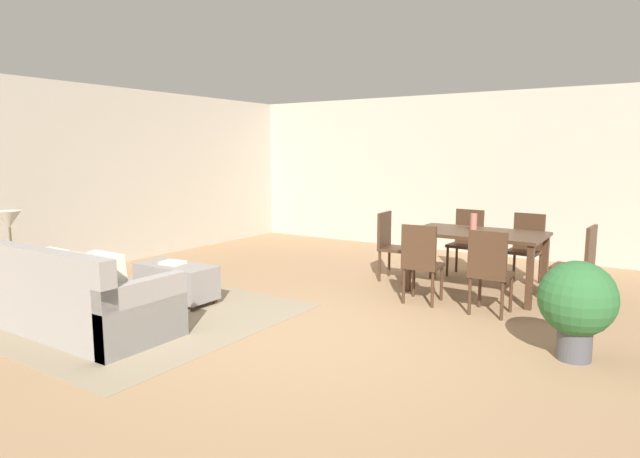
{
  "coord_description": "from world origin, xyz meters",
  "views": [
    {
      "loc": [
        2.73,
        -4.09,
        1.74
      ],
      "look_at": [
        -0.78,
        1.25,
        0.81
      ],
      "focal_mm": 30.25,
      "sensor_mm": 36.0,
      "label": 1
    }
  ],
  "objects_px": {
    "dining_chair_near_left": "(421,259)",
    "vase_centerpiece": "(474,222)",
    "ottoman_table": "(176,281)",
    "dining_chair_near_right": "(489,268)",
    "potted_plant": "(577,302)",
    "side_table": "(13,268)",
    "dining_chair_far_right": "(526,244)",
    "couch": "(76,301)",
    "dining_chair_head_east": "(580,261)",
    "dining_table": "(477,239)",
    "dining_chair_head_west": "(391,242)",
    "book_on_ottoman": "(173,263)",
    "dining_chair_far_left": "(467,238)",
    "table_lamp": "(9,221)"
  },
  "relations": [
    {
      "from": "dining_chair_near_left",
      "to": "vase_centerpiece",
      "type": "relative_size",
      "value": 4.32
    },
    {
      "from": "dining_chair_near_left",
      "to": "ottoman_table",
      "type": "bearing_deg",
      "value": -148.52
    },
    {
      "from": "dining_chair_near_right",
      "to": "potted_plant",
      "type": "bearing_deg",
      "value": -40.82
    },
    {
      "from": "side_table",
      "to": "dining_chair_far_right",
      "type": "xyz_separation_m",
      "value": [
        4.5,
        4.33,
        0.07
      ]
    },
    {
      "from": "couch",
      "to": "dining_chair_head_east",
      "type": "distance_m",
      "value": 5.35
    },
    {
      "from": "ottoman_table",
      "to": "dining_table",
      "type": "xyz_separation_m",
      "value": [
        2.77,
        2.33,
        0.42
      ]
    },
    {
      "from": "ottoman_table",
      "to": "dining_chair_near_left",
      "type": "distance_m",
      "value": 2.83
    },
    {
      "from": "dining_chair_head_west",
      "to": "book_on_ottoman",
      "type": "height_order",
      "value": "dining_chair_head_west"
    },
    {
      "from": "vase_centerpiece",
      "to": "dining_chair_near_left",
      "type": "bearing_deg",
      "value": -108.71
    },
    {
      "from": "dining_chair_far_left",
      "to": "couch",
      "type": "bearing_deg",
      "value": -118.1
    },
    {
      "from": "side_table",
      "to": "table_lamp",
      "type": "height_order",
      "value": "table_lamp"
    },
    {
      "from": "table_lamp",
      "to": "dining_table",
      "type": "height_order",
      "value": "table_lamp"
    },
    {
      "from": "dining_chair_far_right",
      "to": "dining_chair_near_left",
      "type": "bearing_deg",
      "value": -114.26
    },
    {
      "from": "couch",
      "to": "vase_centerpiece",
      "type": "relative_size",
      "value": 9.43
    },
    {
      "from": "vase_centerpiece",
      "to": "dining_chair_far_left",
      "type": "bearing_deg",
      "value": 112.58
    },
    {
      "from": "couch",
      "to": "table_lamp",
      "type": "xyz_separation_m",
      "value": [
        -1.31,
        0.09,
        0.68
      ]
    },
    {
      "from": "dining_chair_head_west",
      "to": "potted_plant",
      "type": "relative_size",
      "value": 1.09
    },
    {
      "from": "dining_chair_head_west",
      "to": "dining_chair_head_east",
      "type": "bearing_deg",
      "value": 0.09
    },
    {
      "from": "dining_table",
      "to": "ottoman_table",
      "type": "bearing_deg",
      "value": -139.95
    },
    {
      "from": "ottoman_table",
      "to": "dining_chair_near_left",
      "type": "height_order",
      "value": "dining_chair_near_left"
    },
    {
      "from": "table_lamp",
      "to": "book_on_ottoman",
      "type": "xyz_separation_m",
      "value": [
        1.27,
        1.16,
        -0.52
      ]
    },
    {
      "from": "ottoman_table",
      "to": "vase_centerpiece",
      "type": "xyz_separation_m",
      "value": [
        2.71,
        2.37,
        0.62
      ]
    },
    {
      "from": "potted_plant",
      "to": "book_on_ottoman",
      "type": "bearing_deg",
      "value": -171.76
    },
    {
      "from": "dining_chair_far_left",
      "to": "potted_plant",
      "type": "bearing_deg",
      "value": -55.48
    },
    {
      "from": "couch",
      "to": "potted_plant",
      "type": "relative_size",
      "value": 2.38
    },
    {
      "from": "ottoman_table",
      "to": "dining_chair_far_right",
      "type": "distance_m",
      "value": 4.49
    },
    {
      "from": "dining_chair_head_west",
      "to": "book_on_ottoman",
      "type": "relative_size",
      "value": 3.54
    },
    {
      "from": "dining_chair_near_right",
      "to": "dining_chair_head_west",
      "type": "relative_size",
      "value": 1.0
    },
    {
      "from": "dining_table",
      "to": "dining_chair_near_right",
      "type": "xyz_separation_m",
      "value": [
        0.41,
        -0.88,
        -0.15
      ]
    },
    {
      "from": "side_table",
      "to": "dining_chair_far_left",
      "type": "xyz_separation_m",
      "value": [
        3.68,
        4.37,
        0.07
      ]
    },
    {
      "from": "dining_chair_near_left",
      "to": "dining_chair_far_right",
      "type": "height_order",
      "value": "same"
    },
    {
      "from": "dining_chair_near_right",
      "to": "dining_chair_far_right",
      "type": "xyz_separation_m",
      "value": [
        -0.01,
        1.72,
        0.0
      ]
    },
    {
      "from": "vase_centerpiece",
      "to": "ottoman_table",
      "type": "bearing_deg",
      "value": -138.79
    },
    {
      "from": "ottoman_table",
      "to": "dining_chair_far_right",
      "type": "bearing_deg",
      "value": 45.03
    },
    {
      "from": "dining_chair_head_east",
      "to": "side_table",
      "type": "bearing_deg",
      "value": -146.24
    },
    {
      "from": "ottoman_table",
      "to": "table_lamp",
      "type": "xyz_separation_m",
      "value": [
        -1.33,
        -1.16,
        0.73
      ]
    },
    {
      "from": "side_table",
      "to": "table_lamp",
      "type": "bearing_deg",
      "value": 153.43
    },
    {
      "from": "couch",
      "to": "dining_chair_far_right",
      "type": "height_order",
      "value": "dining_chair_far_right"
    },
    {
      "from": "dining_chair_near_right",
      "to": "ottoman_table",
      "type": "bearing_deg",
      "value": -155.53
    },
    {
      "from": "vase_centerpiece",
      "to": "book_on_ottoman",
      "type": "relative_size",
      "value": 0.82
    },
    {
      "from": "dining_table",
      "to": "vase_centerpiece",
      "type": "relative_size",
      "value": 7.35
    },
    {
      "from": "dining_chair_head_west",
      "to": "book_on_ottoman",
      "type": "distance_m",
      "value": 2.87
    },
    {
      "from": "table_lamp",
      "to": "potted_plant",
      "type": "bearing_deg",
      "value": 17.95
    },
    {
      "from": "side_table",
      "to": "dining_chair_near_left",
      "type": "xyz_separation_m",
      "value": [
        3.73,
        2.63,
        0.07
      ]
    },
    {
      "from": "table_lamp",
      "to": "dining_table",
      "type": "bearing_deg",
      "value": 40.37
    },
    {
      "from": "side_table",
      "to": "dining_chair_near_left",
      "type": "distance_m",
      "value": 4.56
    },
    {
      "from": "dining_table",
      "to": "dining_chair_near_left",
      "type": "height_order",
      "value": "dining_chair_near_left"
    },
    {
      "from": "couch",
      "to": "table_lamp",
      "type": "distance_m",
      "value": 1.48
    },
    {
      "from": "dining_table",
      "to": "dining_chair_far_right",
      "type": "height_order",
      "value": "dining_chair_far_right"
    },
    {
      "from": "potted_plant",
      "to": "dining_chair_far_right",
      "type": "bearing_deg",
      "value": 110.85
    }
  ]
}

